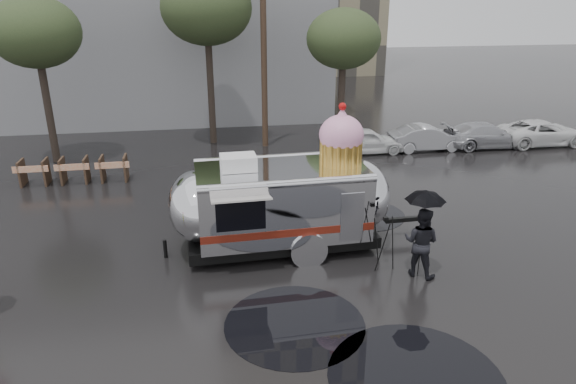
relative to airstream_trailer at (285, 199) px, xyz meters
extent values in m
plane|color=black|center=(-1.76, -3.18, -1.51)|extent=(120.00, 120.00, 0.00)
cylinder|color=black|center=(3.04, 1.87, -1.51)|extent=(2.70, 2.70, 0.01)
cylinder|color=black|center=(1.66, -5.93, -1.51)|extent=(3.46, 3.46, 0.01)
cylinder|color=black|center=(-0.37, -3.82, -1.51)|extent=(3.21, 3.21, 0.01)
cube|color=slate|center=(-5.76, 20.82, 4.99)|extent=(22.00, 12.00, 13.00)
cylinder|color=#473323|center=(0.74, 10.82, 2.99)|extent=(0.28, 0.28, 9.00)
cylinder|color=#382D26|center=(-8.76, 9.82, 1.41)|extent=(0.32, 0.32, 5.85)
ellipsoid|color=#2B3A1E|center=(-8.76, 9.82, 4.01)|extent=(3.64, 3.64, 2.86)
cylinder|color=#382D26|center=(-1.76, 11.82, 1.86)|extent=(0.32, 0.32, 6.75)
ellipsoid|color=#2B3A1E|center=(-1.76, 11.82, 4.86)|extent=(4.20, 4.20, 3.30)
cylinder|color=#382D26|center=(4.24, 9.82, 1.19)|extent=(0.32, 0.32, 5.40)
ellipsoid|color=#2B3A1E|center=(4.24, 9.82, 3.59)|extent=(3.36, 3.36, 2.64)
cube|color=#473323|center=(-9.26, 6.82, -1.01)|extent=(0.08, 0.80, 1.00)
cube|color=#473323|center=(-8.36, 6.82, -1.01)|extent=(0.08, 0.80, 1.00)
cube|color=#E5590C|center=(-8.81, 6.44, -0.76)|extent=(1.30, 0.04, 0.25)
cube|color=#473323|center=(-7.76, 6.82, -1.01)|extent=(0.08, 0.80, 1.00)
cube|color=#473323|center=(-6.86, 6.82, -1.01)|extent=(0.08, 0.80, 1.00)
cube|color=#E5590C|center=(-7.31, 6.44, -0.76)|extent=(1.30, 0.04, 0.25)
cube|color=#473323|center=(-6.26, 6.82, -1.01)|extent=(0.08, 0.80, 1.00)
cube|color=#473323|center=(-5.36, 6.82, -1.01)|extent=(0.08, 0.80, 1.00)
cube|color=#E5590C|center=(-5.81, 6.44, -0.76)|extent=(1.30, 0.04, 0.25)
imported|color=silver|center=(5.24, 8.82, -0.81)|extent=(4.00, 1.80, 1.40)
imported|color=#B2B2B7|center=(8.24, 8.82, -0.81)|extent=(4.00, 1.80, 1.40)
imported|color=#B2B2B7|center=(11.24, 8.82, -0.79)|extent=(4.20, 1.80, 1.44)
imported|color=silver|center=(14.24, 8.82, -0.76)|extent=(4.40, 1.90, 1.50)
cube|color=silver|center=(-0.10, 0.00, 0.00)|extent=(4.83, 2.65, 1.94)
ellipsoid|color=silver|center=(2.27, 0.09, 0.00)|extent=(1.71, 2.54, 1.94)
ellipsoid|color=silver|center=(-2.47, -0.08, 0.00)|extent=(1.71, 2.54, 1.94)
cube|color=black|center=(-0.10, 0.00, -1.13)|extent=(5.46, 2.35, 0.32)
cylinder|color=black|center=(0.48, -1.09, -1.13)|extent=(0.76, 0.26, 0.75)
cylinder|color=black|center=(0.40, 1.13, -1.13)|extent=(0.76, 0.26, 0.75)
cylinder|color=silver|center=(0.48, -1.24, -1.08)|extent=(1.04, 0.15, 1.03)
cube|color=black|center=(3.78, 0.14, -0.97)|extent=(1.30, 0.18, 0.13)
sphere|color=silver|center=(4.42, 0.17, -0.92)|extent=(0.18, 0.18, 0.17)
cylinder|color=black|center=(-3.44, -0.12, -1.24)|extent=(0.11, 0.11, 0.54)
cube|color=#601A0F|center=(-0.06, -1.23, -0.49)|extent=(4.74, 0.20, 0.22)
cube|color=#601A0F|center=(-0.15, 1.24, -0.49)|extent=(4.74, 0.20, 0.22)
cube|color=black|center=(-1.35, -1.29, 0.16)|extent=(1.29, 0.08, 0.86)
cube|color=#AAA49E|center=(-1.34, -1.55, 0.70)|extent=(1.53, 0.59, 0.15)
cube|color=silver|center=(1.67, -1.18, -0.17)|extent=(0.65, 0.05, 1.40)
cube|color=white|center=(-1.28, -0.04, 1.18)|extent=(0.99, 0.74, 0.41)
cylinder|color=gold|center=(1.62, 0.07, 1.29)|extent=(1.16, 1.16, 0.65)
ellipsoid|color=#FDACD3|center=(1.62, 0.07, 1.81)|extent=(1.29, 1.29, 1.12)
cone|color=#FDACD3|center=(1.62, 0.07, 2.37)|extent=(0.56, 0.56, 0.43)
sphere|color=red|center=(1.62, 0.07, 2.60)|extent=(0.22, 0.22, 0.22)
imported|color=black|center=(3.26, -2.17, -0.56)|extent=(1.03, 0.98, 1.90)
imported|color=black|center=(3.26, -2.17, 0.47)|extent=(1.26, 1.26, 0.86)
cylinder|color=black|center=(3.26, -2.17, -0.69)|extent=(0.02, 0.02, 1.65)
cylinder|color=black|center=(2.70, -1.64, -0.80)|extent=(0.04, 0.33, 1.44)
cylinder|color=black|center=(2.31, -1.43, -0.80)|extent=(0.29, 0.19, 1.44)
cylinder|color=black|center=(2.33, -1.87, -0.80)|extent=(0.30, 0.17, 1.44)
cube|color=black|center=(2.44, -1.65, -0.07)|extent=(0.13, 0.11, 0.10)
camera|label=1|loc=(-2.10, -13.43, 5.50)|focal=32.00mm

